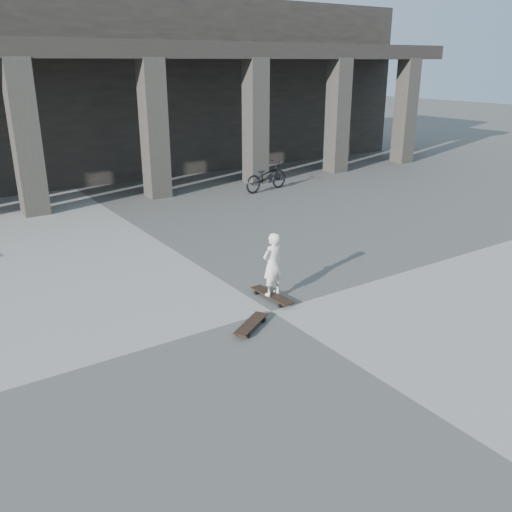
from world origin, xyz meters
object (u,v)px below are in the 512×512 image
skateboard_spare (251,324)px  child (272,264)px  bicycle (266,177)px  longboard (272,295)px

skateboard_spare → child: 1.28m
child → bicycle: bearing=-133.0°
bicycle → skateboard_spare: bearing=133.1°
longboard → skateboard_spare: size_ratio=1.18×
skateboard_spare → bicycle: bearing=22.1°
skateboard_spare → child: child is taller
longboard → skateboard_spare: 1.15m
longboard → child: size_ratio=0.87×
longboard → bicycle: bicycle is taller
child → skateboard_spare: bearing=29.3°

